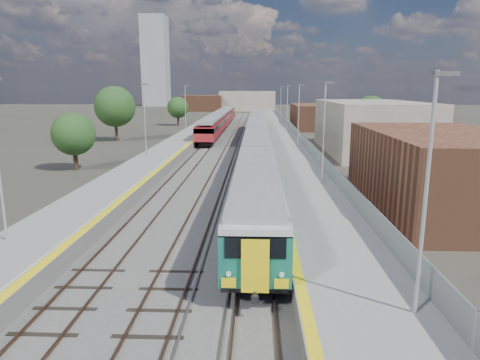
{
  "coord_description": "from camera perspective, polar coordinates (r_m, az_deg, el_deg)",
  "views": [
    {
      "loc": [
        1.51,
        -10.63,
        8.01
      ],
      "look_at": [
        0.46,
        16.41,
        2.2
      ],
      "focal_mm": 32.0,
      "sensor_mm": 36.0,
      "label": 1
    }
  ],
  "objects": [
    {
      "name": "red_train",
      "position": [
        84.86,
        -2.54,
        8.09
      ],
      "size": [
        2.76,
        56.03,
        3.49
      ],
      "color": "black",
      "rests_on": "ground"
    },
    {
      "name": "tree_b",
      "position": [
        68.88,
        -16.35,
        9.38
      ],
      "size": [
        6.2,
        6.2,
        8.4
      ],
      "color": "#382619",
      "rests_on": "ground"
    },
    {
      "name": "buildings",
      "position": [
        150.54,
        -5.4,
        13.09
      ],
      "size": [
        72.0,
        185.5,
        40.0
      ],
      "color": "brown",
      "rests_on": "ground"
    },
    {
      "name": "tree_a",
      "position": [
        45.38,
        -21.32,
        5.73
      ],
      "size": [
        4.24,
        4.24,
        5.74
      ],
      "color": "#382619",
      "rests_on": "ground"
    },
    {
      "name": "ballast_bed",
      "position": [
        63.74,
        -1.18,
        4.92
      ],
      "size": [
        10.5,
        155.0,
        0.06
      ],
      "primitive_type": "cube",
      "color": "#565451",
      "rests_on": "ground"
    },
    {
      "name": "tree_d",
      "position": [
        74.1,
        17.03,
        8.74
      ],
      "size": [
        5.07,
        5.07,
        6.87
      ],
      "color": "#382619",
      "rests_on": "ground"
    },
    {
      "name": "tree_c",
      "position": [
        95.44,
        -8.29,
        9.54
      ],
      "size": [
        4.6,
        4.6,
        6.24
      ],
      "color": "#382619",
      "rests_on": "ground"
    },
    {
      "name": "tracks",
      "position": [
        65.36,
        -0.56,
        5.17
      ],
      "size": [
        8.96,
        160.0,
        0.17
      ],
      "color": "#4C3323",
      "rests_on": "ground"
    },
    {
      "name": "platform_right",
      "position": [
        63.67,
        5.63,
        5.32
      ],
      "size": [
        4.7,
        155.0,
        8.52
      ],
      "color": "slate",
      "rests_on": "ground"
    },
    {
      "name": "green_train",
      "position": [
        51.98,
        2.21,
        5.57
      ],
      "size": [
        2.7,
        75.2,
        2.97
      ],
      "color": "black",
      "rests_on": "ground"
    },
    {
      "name": "platform_left",
      "position": [
        64.43,
        -7.25,
        5.34
      ],
      "size": [
        4.3,
        155.0,
        8.52
      ],
      "color": "slate",
      "rests_on": "ground"
    },
    {
      "name": "ground",
      "position": [
        61.17,
        0.8,
        4.59
      ],
      "size": [
        320.0,
        320.0,
        0.0
      ],
      "primitive_type": "plane",
      "color": "#47443A",
      "rests_on": "ground"
    }
  ]
}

